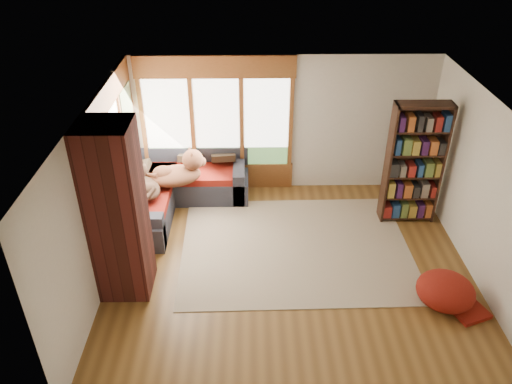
# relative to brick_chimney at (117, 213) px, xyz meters

# --- Properties ---
(floor) EXTENTS (5.50, 5.50, 0.00)m
(floor) POSITION_rel_brick_chimney_xyz_m (2.40, 0.35, -1.30)
(floor) COLOR brown
(floor) RESTS_ON ground
(ceiling) EXTENTS (5.50, 5.50, 0.00)m
(ceiling) POSITION_rel_brick_chimney_xyz_m (2.40, 0.35, 1.30)
(ceiling) COLOR white
(wall_back) EXTENTS (5.50, 0.04, 2.60)m
(wall_back) POSITION_rel_brick_chimney_xyz_m (2.40, 2.85, 0.00)
(wall_back) COLOR silver
(wall_back) RESTS_ON ground
(wall_front) EXTENTS (5.50, 0.04, 2.60)m
(wall_front) POSITION_rel_brick_chimney_xyz_m (2.40, -2.15, 0.00)
(wall_front) COLOR silver
(wall_front) RESTS_ON ground
(wall_left) EXTENTS (0.04, 5.00, 2.60)m
(wall_left) POSITION_rel_brick_chimney_xyz_m (-0.35, 0.35, 0.00)
(wall_left) COLOR silver
(wall_left) RESTS_ON ground
(wall_right) EXTENTS (0.04, 5.00, 2.60)m
(wall_right) POSITION_rel_brick_chimney_xyz_m (5.15, 0.35, 0.00)
(wall_right) COLOR silver
(wall_right) RESTS_ON ground
(windows_back) EXTENTS (2.82, 0.10, 1.90)m
(windows_back) POSITION_rel_brick_chimney_xyz_m (1.20, 2.82, 0.05)
(windows_back) COLOR brown
(windows_back) RESTS_ON wall_back
(windows_left) EXTENTS (0.10, 2.62, 1.90)m
(windows_left) POSITION_rel_brick_chimney_xyz_m (-0.32, 1.55, 0.05)
(windows_left) COLOR brown
(windows_left) RESTS_ON wall_left
(roller_blind) EXTENTS (0.03, 0.72, 0.90)m
(roller_blind) POSITION_rel_brick_chimney_xyz_m (-0.29, 2.38, 0.45)
(roller_blind) COLOR gray
(roller_blind) RESTS_ON wall_left
(brick_chimney) EXTENTS (0.70, 0.70, 2.60)m
(brick_chimney) POSITION_rel_brick_chimney_xyz_m (0.00, 0.00, 0.00)
(brick_chimney) COLOR #471914
(brick_chimney) RESTS_ON ground
(sectional_sofa) EXTENTS (2.20, 2.20, 0.80)m
(sectional_sofa) POSITION_rel_brick_chimney_xyz_m (0.45, 2.05, -1.00)
(sectional_sofa) COLOR #24252E
(sectional_sofa) RESTS_ON ground
(area_rug) EXTENTS (3.73, 2.88, 0.01)m
(area_rug) POSITION_rel_brick_chimney_xyz_m (2.53, 0.87, -1.29)
(area_rug) COLOR beige
(area_rug) RESTS_ON ground
(bookshelf) EXTENTS (0.93, 0.31, 2.16)m
(bookshelf) POSITION_rel_brick_chimney_xyz_m (4.54, 1.71, -0.22)
(bookshelf) COLOR #321A10
(bookshelf) RESTS_ON ground
(pouf) EXTENTS (0.92, 0.92, 0.44)m
(pouf) POSITION_rel_brick_chimney_xyz_m (4.52, -0.42, -1.07)
(pouf) COLOR maroon
(pouf) RESTS_ON area_rug
(dog_tan) EXTENTS (1.07, 0.83, 0.53)m
(dog_tan) POSITION_rel_brick_chimney_xyz_m (0.56, 2.01, -0.50)
(dog_tan) COLOR brown
(dog_tan) RESTS_ON sectional_sofa
(dog_brindle) EXTENTS (0.79, 0.91, 0.44)m
(dog_brindle) POSITION_rel_brick_chimney_xyz_m (-0.02, 1.68, -0.54)
(dog_brindle) COLOR black
(dog_brindle) RESTS_ON sectional_sofa
(throw_pillows) EXTENTS (1.98, 1.68, 0.45)m
(throw_pillows) POSITION_rel_brick_chimney_xyz_m (0.53, 2.10, -0.54)
(throw_pillows) COLOR black
(throw_pillows) RESTS_ON sectional_sofa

